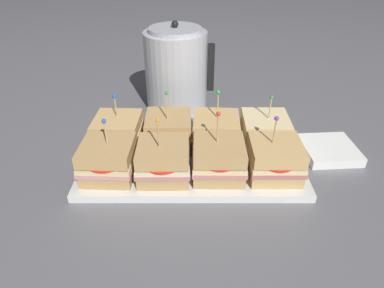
% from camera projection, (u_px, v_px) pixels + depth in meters
% --- Properties ---
extents(ground_plane, '(6.00, 6.00, 0.00)m').
position_uv_depth(ground_plane, '(192.00, 164.00, 0.84)').
color(ground_plane, slate).
extents(serving_platter, '(0.53, 0.28, 0.02)m').
position_uv_depth(serving_platter, '(192.00, 162.00, 0.84)').
color(serving_platter, silver).
rests_on(serving_platter, ground_plane).
extents(sandwich_front_far_left, '(0.12, 0.12, 0.14)m').
position_uv_depth(sandwich_front_far_left, '(108.00, 160.00, 0.76)').
color(sandwich_front_far_left, tan).
rests_on(sandwich_front_far_left, serving_platter).
extents(sandwich_front_center_left, '(0.12, 0.12, 0.15)m').
position_uv_depth(sandwich_front_center_left, '(164.00, 161.00, 0.76)').
color(sandwich_front_center_left, tan).
rests_on(sandwich_front_center_left, serving_platter).
extents(sandwich_front_center_right, '(0.12, 0.12, 0.15)m').
position_uv_depth(sandwich_front_center_right, '(219.00, 159.00, 0.76)').
color(sandwich_front_center_right, tan).
rests_on(sandwich_front_center_right, serving_platter).
extents(sandwich_front_far_right, '(0.12, 0.12, 0.15)m').
position_uv_depth(sandwich_front_far_right, '(275.00, 159.00, 0.76)').
color(sandwich_front_far_right, tan).
rests_on(sandwich_front_far_right, serving_platter).
extents(sandwich_back_far_left, '(0.12, 0.12, 0.14)m').
position_uv_depth(sandwich_back_far_left, '(118.00, 132.00, 0.87)').
color(sandwich_back_far_left, tan).
rests_on(sandwich_back_far_left, serving_platter).
extents(sandwich_back_center_left, '(0.12, 0.12, 0.15)m').
position_uv_depth(sandwich_back_center_left, '(169.00, 131.00, 0.87)').
color(sandwich_back_center_left, tan).
rests_on(sandwich_back_center_left, serving_platter).
extents(sandwich_back_center_right, '(0.12, 0.12, 0.15)m').
position_uv_depth(sandwich_back_center_right, '(216.00, 132.00, 0.86)').
color(sandwich_back_center_right, tan).
rests_on(sandwich_back_center_right, serving_platter).
extents(sandwich_back_far_right, '(0.12, 0.12, 0.14)m').
position_uv_depth(sandwich_back_far_right, '(264.00, 132.00, 0.86)').
color(sandwich_back_far_right, beige).
rests_on(sandwich_back_far_right, serving_platter).
extents(kettle_steel, '(0.21, 0.19, 0.27)m').
position_uv_depth(kettle_steel, '(176.00, 70.00, 1.04)').
color(kettle_steel, '#B7BABF').
rests_on(kettle_steel, ground_plane).
extents(napkin_stack, '(0.14, 0.14, 0.02)m').
position_uv_depth(napkin_stack, '(328.00, 150.00, 0.88)').
color(napkin_stack, white).
rests_on(napkin_stack, ground_plane).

